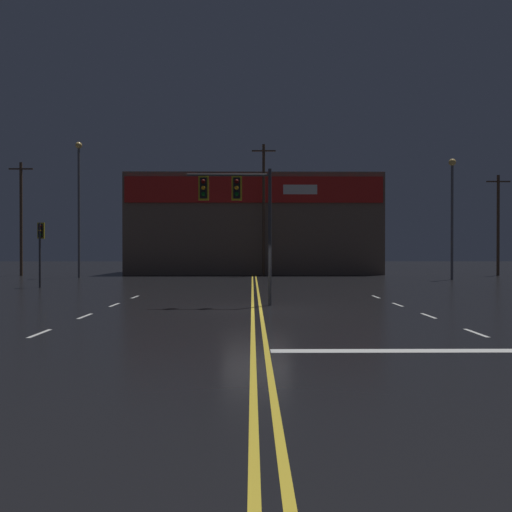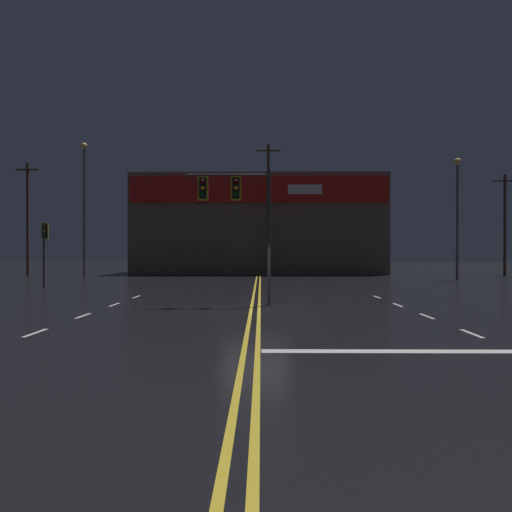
# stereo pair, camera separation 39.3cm
# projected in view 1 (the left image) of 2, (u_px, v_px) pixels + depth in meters

# --- Properties ---
(ground_plane) EXTENTS (200.00, 200.00, 0.00)m
(ground_plane) POSITION_uv_depth(u_px,v_px,m) (257.00, 310.00, 18.71)
(ground_plane) COLOR black
(road_markings) EXTENTS (17.34, 60.00, 0.01)m
(road_markings) POSITION_uv_depth(u_px,v_px,m) (295.00, 316.00, 16.99)
(road_markings) COLOR gold
(road_markings) RESTS_ON ground
(traffic_signal_median) EXTENTS (3.43, 0.36, 5.56)m
(traffic_signal_median) POSITION_uv_depth(u_px,v_px,m) (236.00, 202.00, 20.22)
(traffic_signal_median) COLOR #38383D
(traffic_signal_median) RESTS_ON ground
(traffic_signal_corner_northwest) EXTENTS (0.42, 0.36, 4.00)m
(traffic_signal_corner_northwest) POSITION_uv_depth(u_px,v_px,m) (40.00, 240.00, 30.60)
(traffic_signal_corner_northwest) COLOR #38383D
(traffic_signal_corner_northwest) RESTS_ON ground
(streetlight_near_right) EXTENTS (0.56, 0.56, 9.55)m
(streetlight_near_right) POSITION_uv_depth(u_px,v_px,m) (452.00, 203.00, 39.33)
(streetlight_near_right) COLOR #59595E
(streetlight_near_right) RESTS_ON ground
(streetlight_median_approach) EXTENTS (0.56, 0.56, 11.60)m
(streetlight_median_approach) POSITION_uv_depth(u_px,v_px,m) (79.00, 193.00, 42.63)
(streetlight_median_approach) COLOR #59595E
(streetlight_median_approach) RESTS_ON ground
(building_backdrop) EXTENTS (24.80, 10.23, 9.78)m
(building_backdrop) POSITION_uv_depth(u_px,v_px,m) (254.00, 226.00, 51.96)
(building_backdrop) COLOR brown
(building_backdrop) RESTS_ON ground
(utility_pole_row) EXTENTS (46.33, 0.26, 12.14)m
(utility_pole_row) POSITION_uv_depth(u_px,v_px,m) (254.00, 215.00, 46.04)
(utility_pole_row) COLOR #4C3828
(utility_pole_row) RESTS_ON ground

